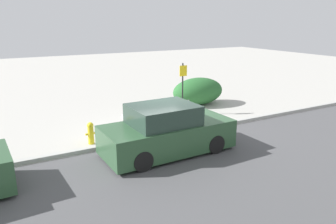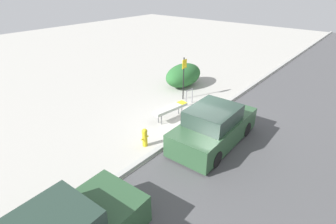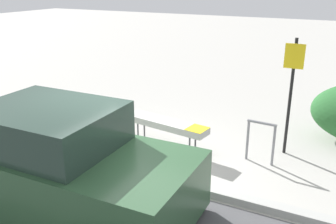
% 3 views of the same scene
% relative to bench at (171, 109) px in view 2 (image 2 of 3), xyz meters
% --- Properties ---
extents(ground_plane, '(60.00, 60.00, 0.00)m').
position_rel_bench_xyz_m(ground_plane, '(-0.02, -1.26, -0.53)').
color(ground_plane, '#ADAAA3').
extents(road_strip, '(60.00, 10.00, 0.01)m').
position_rel_bench_xyz_m(road_strip, '(-0.02, -6.41, -0.53)').
color(road_strip, '#4C4C4F').
rests_on(road_strip, ground_plane).
extents(curb, '(60.00, 0.20, 0.13)m').
position_rel_bench_xyz_m(curb, '(-0.02, -1.26, -0.47)').
color(curb, '#A8A8A3').
rests_on(curb, ground_plane).
extents(bench, '(1.89, 0.65, 0.61)m').
position_rel_bench_xyz_m(bench, '(0.00, 0.00, 0.00)').
color(bench, '#515156').
rests_on(bench, ground_plane).
extents(bike_rack, '(0.55, 0.09, 0.83)m').
position_rel_bench_xyz_m(bike_rack, '(1.87, 0.27, -0.03)').
color(bike_rack, gray).
rests_on(bike_rack, ground_plane).
extents(sign_post, '(0.36, 0.08, 2.30)m').
position_rel_bench_xyz_m(sign_post, '(2.21, 0.90, 0.85)').
color(sign_post, black).
rests_on(sign_post, ground_plane).
extents(fire_hydrant, '(0.36, 0.22, 0.77)m').
position_rel_bench_xyz_m(fire_hydrant, '(-2.36, -0.63, -0.12)').
color(fire_hydrant, gold).
rests_on(fire_hydrant, ground_plane).
extents(shrub_hedge, '(2.70, 1.64, 1.34)m').
position_rel_bench_xyz_m(shrub_hedge, '(3.84, 2.09, 0.14)').
color(shrub_hedge, '#28602D').
rests_on(shrub_hedge, ground_plane).
extents(parked_car_near, '(4.16, 1.89, 1.58)m').
position_rel_bench_xyz_m(parked_car_near, '(-0.48, -2.55, 0.17)').
color(parked_car_near, black).
rests_on(parked_car_near, ground_plane).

